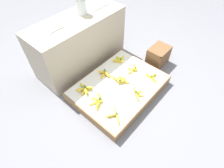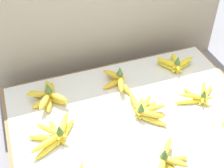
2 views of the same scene
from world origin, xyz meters
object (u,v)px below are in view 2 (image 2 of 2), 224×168
banana_bunch_back_midright (175,64)px  banana_bunch_back_midleft (118,80)px  banana_bunch_middle_midleft (145,110)px  banana_bunch_middle_left (55,135)px  banana_bunch_front_midleft (167,161)px  banana_bunch_middle_midright (199,96)px  banana_bunch_back_left (47,96)px

banana_bunch_back_midright → banana_bunch_back_midleft: bearing=-176.4°
banana_bunch_middle_midleft → banana_bunch_back_midright: (0.31, 0.26, 0.00)m
banana_bunch_middle_left → banana_bunch_back_midleft: banana_bunch_back_midleft is taller
banana_bunch_front_midleft → banana_bunch_middle_left: (-0.40, 0.29, -0.00)m
banana_bunch_middle_midleft → banana_bunch_back_midright: banana_bunch_back_midright is taller
banana_bunch_front_midleft → banana_bunch_back_midleft: 0.54m
banana_bunch_middle_left → banana_bunch_middle_midleft: 0.43m
banana_bunch_middle_midleft → banana_bunch_middle_left: bearing=-179.0°
banana_bunch_middle_left → banana_bunch_middle_midright: bearing=0.6°
banana_bunch_middle_midright → banana_bunch_back_midright: banana_bunch_back_midright is taller
banana_bunch_front_midleft → banana_bunch_back_left: 0.66m
banana_bunch_middle_midright → banana_bunch_front_midleft: bearing=-138.0°
banana_bunch_middle_midright → banana_bunch_back_left: size_ratio=1.15×
banana_bunch_middle_midright → banana_bunch_back_midleft: (-0.34, 0.24, 0.01)m
banana_bunch_middle_midright → banana_bunch_middle_left: bearing=-179.4°
banana_bunch_back_left → banana_bunch_back_midleft: banana_bunch_back_left is taller
banana_bunch_middle_left → banana_bunch_back_midleft: (0.38, 0.25, 0.00)m
banana_bunch_back_midright → banana_bunch_middle_left: bearing=-159.7°
banana_bunch_back_midleft → banana_bunch_front_midleft: bearing=-88.5°
banana_bunch_middle_left → banana_bunch_back_left: bearing=86.4°
banana_bunch_back_left → banana_bunch_back_midright: size_ratio=1.04×
banana_bunch_middle_midright → banana_bunch_back_midleft: bearing=144.5°
banana_bunch_front_midleft → banana_bunch_back_midleft: size_ratio=0.88×
banana_bunch_back_midleft → banana_bunch_back_left: bearing=179.8°
banana_bunch_middle_midright → banana_bunch_back_midleft: banana_bunch_back_midleft is taller
banana_bunch_middle_left → banana_bunch_middle_midright: size_ratio=0.91×
banana_bunch_front_midleft → banana_bunch_back_left: bearing=125.5°
banana_bunch_middle_midleft → banana_bunch_middle_midright: bearing=-0.0°
banana_bunch_middle_left → banana_bunch_back_midleft: 0.46m
banana_bunch_front_midleft → banana_bunch_middle_left: bearing=144.4°
banana_bunch_middle_midleft → banana_bunch_front_midleft: bearing=-96.2°
banana_bunch_middle_midleft → banana_bunch_back_midright: size_ratio=1.16×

